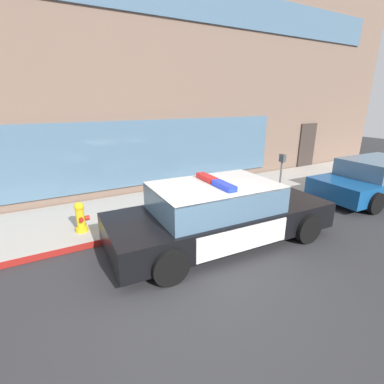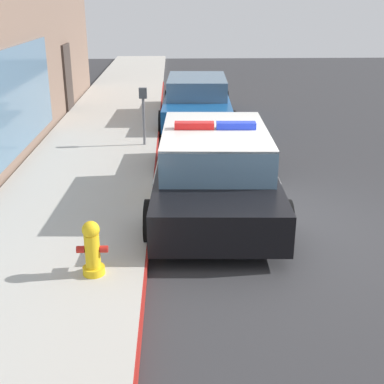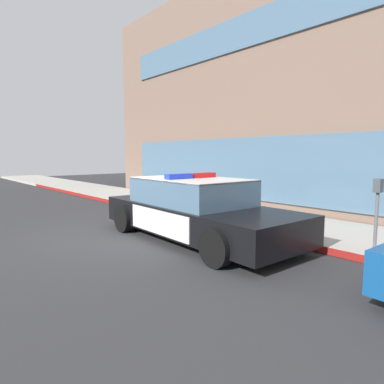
{
  "view_description": "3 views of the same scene",
  "coord_description": "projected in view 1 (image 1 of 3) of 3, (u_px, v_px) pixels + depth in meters",
  "views": [
    {
      "loc": [
        -1.89,
        -3.56,
        3.08
      ],
      "look_at": [
        1.24,
        1.99,
        0.99
      ],
      "focal_mm": 26.16,
      "sensor_mm": 36.0,
      "label": 1
    },
    {
      "loc": [
        -6.95,
        1.89,
        3.45
      ],
      "look_at": [
        -0.18,
        1.64,
        0.85
      ],
      "focal_mm": 47.84,
      "sensor_mm": 36.0,
      "label": 2
    },
    {
      "loc": [
        7.04,
        -3.74,
        1.91
      ],
      "look_at": [
        0.96,
        1.56,
        1.0
      ],
      "focal_mm": 30.88,
      "sensor_mm": 36.0,
      "label": 3
    }
  ],
  "objects": [
    {
      "name": "ground",
      "position": [
        186.0,
        289.0,
        4.79
      ],
      "size": [
        48.0,
        48.0,
        0.0
      ],
      "primitive_type": "plane",
      "color": "#303033"
    },
    {
      "name": "sidewalk",
      "position": [
        124.0,
        213.0,
        7.83
      ],
      "size": [
        48.0,
        2.8,
        0.15
      ],
      "primitive_type": "cube",
      "color": "#B2ADA3",
      "rests_on": "ground"
    },
    {
      "name": "curb_red_paint",
      "position": [
        141.0,
        233.0,
        6.65
      ],
      "size": [
        28.8,
        0.04,
        0.14
      ],
      "primitive_type": "cube",
      "color": "maroon",
      "rests_on": "ground"
    },
    {
      "name": "storefront_building",
      "position": [
        124.0,
        78.0,
        13.82
      ],
      "size": [
        22.06,
        11.97,
        8.33
      ],
      "color": "#7A6051",
      "rests_on": "ground"
    },
    {
      "name": "police_cruiser",
      "position": [
        220.0,
        213.0,
        6.26
      ],
      "size": [
        5.16,
        2.31,
        1.49
      ],
      "rotation": [
        0.0,
        0.0,
        -0.04
      ],
      "color": "black",
      "rests_on": "ground"
    },
    {
      "name": "fire_hydrant",
      "position": [
        81.0,
        217.0,
        6.49
      ],
      "size": [
        0.34,
        0.39,
        0.73
      ],
      "color": "gold",
      "rests_on": "sidewalk"
    },
    {
      "name": "car_down_street",
      "position": [
        377.0,
        178.0,
        9.24
      ],
      "size": [
        4.68,
        2.18,
        1.29
      ],
      "rotation": [
        0.0,
        0.0,
        -0.04
      ],
      "color": "#144C8C",
      "rests_on": "ground"
    },
    {
      "name": "parking_meter",
      "position": [
        282.0,
        167.0,
        8.84
      ],
      "size": [
        0.12,
        0.18,
        1.34
      ],
      "color": "slate",
      "rests_on": "sidewalk"
    }
  ]
}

